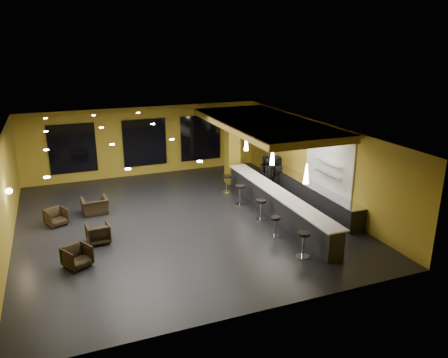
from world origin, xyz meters
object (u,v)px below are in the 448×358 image
object	(u,v)px
staff_b	(266,173)
armchair_b	(98,233)
prep_counter	(313,196)
column	(232,148)
pendant_0	(306,174)
bar_stool_4	(227,182)
bar_stool_1	(275,224)
pendant_1	(272,156)
staff_a	(269,175)
armchair_c	(56,217)
armchair_a	(77,257)
bar_stool_2	(261,207)
bar_stool_3	(240,192)
staff_c	(277,172)
bar_stool_0	(303,241)
armchair_d	(95,206)
bar_counter	(277,204)
pendant_2	(246,143)

from	to	relation	value
staff_b	armchair_b	size ratio (longest dim) A/B	2.13
prep_counter	armchair_b	distance (m)	8.85
column	armchair_b	xyz separation A→B (m)	(-6.85, -4.43, -1.40)
pendant_0	bar_stool_4	distance (m)	5.69
bar_stool_1	pendant_1	bearing A→B (deg)	66.37
pendant_0	staff_b	size ratio (longest dim) A/B	0.42
prep_counter	staff_a	world-z (taller)	staff_a
armchair_b	armchair_c	distance (m)	2.49
bar_stool_1	bar_stool_4	xyz separation A→B (m)	(0.14, 4.96, 0.04)
staff_a	armchair_a	world-z (taller)	staff_a
bar_stool_2	bar_stool_3	distance (m)	1.80
pendant_1	staff_c	bearing A→B (deg)	57.59
armchair_c	bar_stool_2	distance (m)	7.81
staff_b	armchair_a	world-z (taller)	staff_b
armchair_a	armchair_c	world-z (taller)	armchair_a
pendant_1	armchair_c	world-z (taller)	pendant_1
pendant_0	bar_stool_0	world-z (taller)	pendant_0
bar_stool_0	bar_stool_2	bearing A→B (deg)	88.60
bar_stool_3	pendant_1	bearing A→B (deg)	-55.25
staff_b	armchair_d	size ratio (longest dim) A/B	1.62
armchair_b	pendant_0	bearing A→B (deg)	158.40
armchair_c	bar_stool_0	world-z (taller)	bar_stool_0
bar_counter	bar_stool_3	world-z (taller)	bar_counter
staff_b	pendant_2	bearing A→B (deg)	-175.00
armchair_b	bar_stool_4	xyz separation A→B (m)	(6.06, 3.16, 0.16)
bar_counter	pendant_2	world-z (taller)	pendant_2
prep_counter	bar_stool_4	xyz separation A→B (m)	(-2.79, 2.83, 0.09)
bar_stool_1	armchair_b	bearing A→B (deg)	163.01
column	pendant_1	bearing A→B (deg)	-90.00
bar_counter	prep_counter	world-z (taller)	bar_counter
pendant_2	staff_c	distance (m)	2.23
column	armchair_b	distance (m)	8.27
armchair_b	armchair_d	distance (m)	2.74
armchair_a	prep_counter	bearing A→B (deg)	-18.48
bar_counter	staff_c	distance (m)	3.43
armchair_c	staff_a	bearing A→B (deg)	-21.33
pendant_2	staff_a	size ratio (longest dim) A/B	0.45
bar_stool_1	bar_stool_2	xyz separation A→B (m)	(0.21, 1.54, 0.05)
bar_counter	staff_a	xyz separation A→B (m)	(1.03, 2.74, 0.29)
pendant_0	bar_stool_2	size ratio (longest dim) A/B	0.85
armchair_a	staff_c	bearing A→B (deg)	-4.00
armchair_a	bar_stool_4	xyz separation A→B (m)	(6.85, 4.65, 0.17)
staff_c	armchair_a	bearing A→B (deg)	-161.88
bar_counter	staff_a	distance (m)	2.94
pendant_0	armchair_c	xyz separation A→B (m)	(-8.17, 4.29, -2.02)
staff_b	bar_stool_4	bearing A→B (deg)	174.63
column	armchair_a	distance (m)	9.76
armchair_a	bar_stool_2	world-z (taller)	bar_stool_2
column	bar_stool_0	bearing A→B (deg)	-95.81
bar_stool_0	armchair_a	bearing A→B (deg)	163.64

